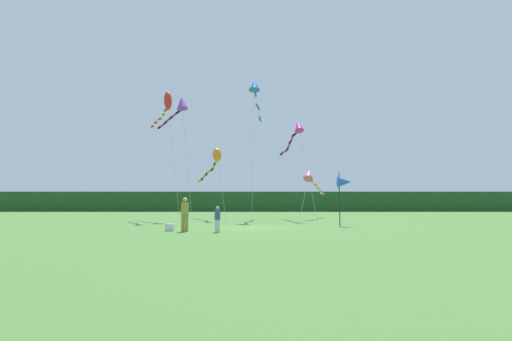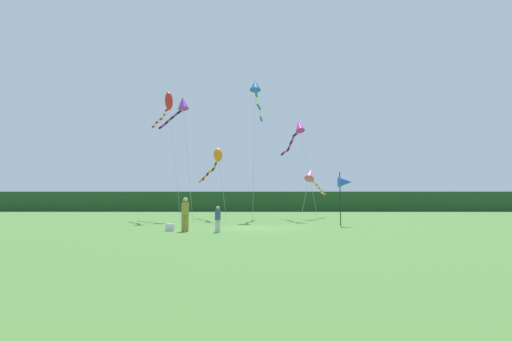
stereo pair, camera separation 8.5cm
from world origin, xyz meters
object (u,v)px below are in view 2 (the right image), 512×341
(cooler_box, at_px, (170,227))
(person_child, at_px, (218,218))
(kite_red, at_px, (167,105))
(kite_blue, at_px, (256,91))
(kite_magenta, at_px, (297,131))
(kite_purple, at_px, (181,106))
(banner_flag_pole, at_px, (345,182))
(person_adult, at_px, (185,212))
(kite_rainbow, at_px, (312,177))
(kite_orange, at_px, (216,160))

(cooler_box, bearing_deg, person_child, -18.31)
(cooler_box, height_order, kite_red, kite_red)
(cooler_box, bearing_deg, kite_blue, 70.46)
(person_child, distance_m, kite_magenta, 16.59)
(kite_purple, xyz_separation_m, kite_blue, (6.61, 0.36, 1.44))
(banner_flag_pole, bearing_deg, kite_purple, 148.16)
(person_adult, height_order, kite_red, kite_red)
(kite_purple, height_order, kite_rainbow, kite_purple)
(banner_flag_pole, relative_size, kite_orange, 0.40)
(kite_rainbow, bearing_deg, kite_magenta, -123.51)
(kite_rainbow, bearing_deg, person_child, -113.61)
(person_child, xyz_separation_m, kite_red, (-5.54, 11.64, 8.95))
(cooler_box, bearing_deg, kite_purple, 99.57)
(person_child, distance_m, kite_orange, 14.53)
(cooler_box, relative_size, kite_rainbow, 0.05)
(person_child, xyz_separation_m, kite_blue, (1.90, 13.61, 10.74))
(kite_red, bearing_deg, cooler_box, -74.84)
(cooler_box, distance_m, kite_magenta, 17.20)
(person_adult, relative_size, person_child, 1.34)
(person_child, height_order, cooler_box, person_child)
(kite_red, bearing_deg, person_adult, -71.35)
(kite_purple, distance_m, kite_blue, 6.77)
(banner_flag_pole, xyz_separation_m, kite_purple, (-12.51, 7.77, 7.19))
(kite_rainbow, height_order, kite_red, kite_red)
(banner_flag_pole, bearing_deg, cooler_box, -156.14)
(kite_orange, xyz_separation_m, kite_rainbow, (8.83, 2.68, -1.32))
(banner_flag_pole, height_order, kite_blue, kite_blue)
(kite_orange, bearing_deg, person_adult, -90.36)
(banner_flag_pole, height_order, kite_red, kite_red)
(cooler_box, xyz_separation_m, kite_blue, (4.52, 12.74, 11.29))
(kite_orange, distance_m, kite_red, 6.21)
(banner_flag_pole, bearing_deg, person_adult, -152.27)
(person_adult, distance_m, kite_magenta, 16.79)
(kite_blue, height_order, kite_red, kite_blue)
(person_child, relative_size, kite_purple, 0.12)
(person_child, bearing_deg, kite_blue, 82.03)
(person_child, height_order, kite_red, kite_red)
(kite_magenta, distance_m, kite_rainbow, 4.91)
(person_adult, xyz_separation_m, kite_magenta, (7.29, 13.47, 6.89))
(kite_orange, bearing_deg, banner_flag_pole, -40.91)
(kite_purple, bearing_deg, kite_rainbow, 14.76)
(kite_blue, relative_size, kite_red, 1.14)
(cooler_box, bearing_deg, kite_red, 105.16)
(kite_magenta, bearing_deg, kite_rainbow, 56.49)
(person_adult, relative_size, kite_red, 0.17)
(kite_blue, distance_m, kite_orange, 7.15)
(person_child, xyz_separation_m, banner_flag_pole, (7.81, 5.48, 2.10))
(cooler_box, xyz_separation_m, kite_rainbow, (9.78, 15.51, 3.77))
(kite_rainbow, bearing_deg, kite_red, -159.55)
(banner_flag_pole, distance_m, kite_orange, 12.78)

